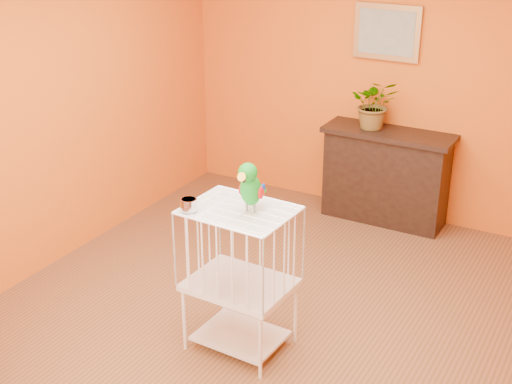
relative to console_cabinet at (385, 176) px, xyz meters
The scene contains 8 objects.
ground 2.09m from the console_cabinet, 94.18° to the right, with size 4.50×4.50×0.00m, color brown.
room_shell 2.34m from the console_cabinet, 94.18° to the right, with size 4.50×4.50×4.50m.
console_cabinet is the anchor object (origin of this frame).
potted_plant 0.65m from the console_cabinet, behind, with size 0.42×0.47×0.37m, color #26722D.
framed_picture 1.32m from the console_cabinet, 129.69° to the left, with size 0.62×0.04×0.50m.
birdcage 2.45m from the console_cabinet, 93.37° to the right, with size 0.70×0.55×1.05m.
feed_cup 2.73m from the console_cabinet, 98.96° to the right, with size 0.11×0.11×0.08m, color silver.
parrot 2.56m from the console_cabinet, 91.53° to the right, with size 0.17×0.31×0.34m.
Camera 1 is at (2.14, -3.98, 2.95)m, focal length 50.00 mm.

